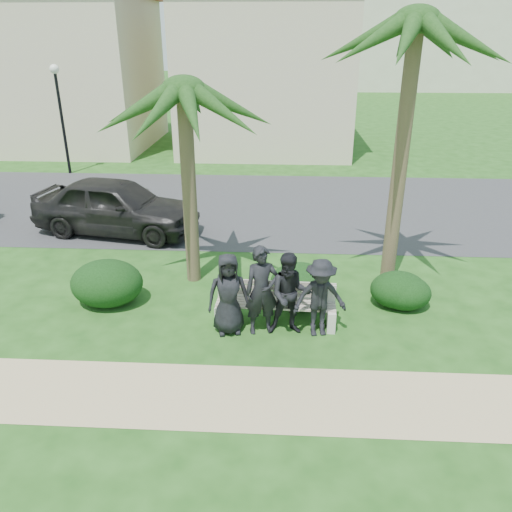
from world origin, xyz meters
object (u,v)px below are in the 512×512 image
object	(u,v)px
man_a	(228,294)
palm_right	(417,25)
man_b	(262,291)
man_d	(320,298)
park_bench	(275,307)
man_c	(290,294)
car_a	(116,206)
street_lamp	(59,100)
palm_left	(184,91)

from	to	relation	value
man_a	palm_right	distance (m)	6.28
man_b	man_d	bearing A→B (deg)	-16.40
park_bench	palm_right	world-z (taller)	palm_right
man_b	man_c	distance (m)	0.54
man_b	car_a	distance (m)	6.76
park_bench	car_a	bearing A→B (deg)	136.67
man_b	car_a	bearing A→B (deg)	116.24
park_bench	man_c	distance (m)	0.61
man_a	car_a	bearing A→B (deg)	114.08
street_lamp	man_c	size ratio (longest dim) A/B	2.60
man_d	car_a	world-z (taller)	car_a
man_a	man_d	size ratio (longest dim) A/B	1.04
palm_left	man_d	bearing A→B (deg)	-38.74
man_c	man_d	bearing A→B (deg)	-6.28
man_d	palm_left	distance (m)	4.98
man_a	palm_left	world-z (taller)	palm_left
street_lamp	palm_right	bearing A→B (deg)	-39.68
man_a	car_a	xyz separation A→B (m)	(-3.78, 5.14, -0.00)
palm_left	car_a	size ratio (longest dim) A/B	1.10
man_a	palm_right	size ratio (longest dim) A/B	0.25
street_lamp	car_a	distance (m)	8.20
street_lamp	man_a	distance (m)	14.44
car_a	street_lamp	bearing A→B (deg)	42.43
man_b	man_c	xyz separation A→B (m)	(0.53, -0.00, -0.06)
man_b	man_c	bearing A→B (deg)	-14.58
palm_left	street_lamp	bearing A→B (deg)	125.55
man_a	man_d	distance (m)	1.72
man_b	palm_left	size ratio (longest dim) A/B	0.34
man_a	man_b	distance (m)	0.64
man_a	park_bench	bearing A→B (deg)	8.54
man_c	man_a	bearing A→B (deg)	178.55
man_b	park_bench	bearing A→B (deg)	35.72
street_lamp	man_d	world-z (taller)	street_lamp
man_b	car_a	world-z (taller)	man_b
street_lamp	palm_right	distance (m)	15.06
street_lamp	man_d	distance (m)	15.47
park_bench	car_a	world-z (taller)	car_a
street_lamp	park_bench	bearing A→B (deg)	-52.50
park_bench	car_a	size ratio (longest dim) A/B	0.50
man_b	palm_left	bearing A→B (deg)	113.13
street_lamp	park_bench	xyz separation A→B (m)	(8.85, -11.53, -2.57)
man_d	palm_left	bearing A→B (deg)	131.10
man_c	car_a	xyz separation A→B (m)	(-4.94, 5.12, -0.02)
man_d	palm_left	size ratio (longest dim) A/B	0.30
park_bench	man_c	world-z (taller)	man_c
man_a	palm_left	size ratio (longest dim) A/B	0.31
park_bench	man_d	distance (m)	0.99
man_c	palm_left	size ratio (longest dim) A/B	0.32
man_a	palm_left	xyz separation A→B (m)	(-1.07, 2.23, 3.43)
street_lamp	park_bench	size ratio (longest dim) A/B	1.81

